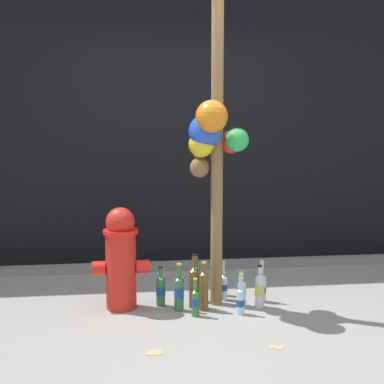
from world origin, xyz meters
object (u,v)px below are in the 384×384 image
Objects in this scene: fire_hydrant at (121,258)px; bottle_9 at (195,301)px; bottle_1 at (240,300)px; bottle_10 at (197,281)px; bottle_4 at (161,290)px; memorial_post at (214,104)px; bottle_6 at (194,286)px; bottle_3 at (204,289)px; bottle_5 at (223,286)px; bottle_11 at (241,292)px; bottle_2 at (218,278)px; bottle_0 at (179,292)px; bottle_8 at (262,287)px; bottle_7 at (260,290)px.

fire_hydrant is 0.67m from bottle_9.
bottle_10 is at bearing 128.51° from bottle_1.
bottle_4 reaches higher than bottle_1.
bottle_1 is at bearing -51.84° from memorial_post.
bottle_4 is at bearing 163.61° from bottle_6.
bottle_3 is 0.31m from bottle_5.
bottle_6 reaches higher than bottle_11.
bottle_4 is (-0.51, -0.22, -0.02)m from bottle_2.
bottle_0 is (-0.28, -0.07, -1.45)m from memorial_post.
bottle_1 is 1.07× the size of bottle_9.
bottle_8 is at bearing -9.54° from bottle_10.
bottle_0 is 1.28× the size of bottle_11.
bottle_5 is at bearing 123.83° from bottle_11.
bottle_0 is 1.16× the size of bottle_4.
bottle_6 reaches higher than bottle_3.
bottle_1 is at bearing -30.91° from bottle_6.
bottle_1 is 0.24m from bottle_7.
bottle_4 is at bearing 172.26° from bottle_11.
bottle_10 reaches higher than bottle_8.
bottle_3 is 0.23m from bottle_10.
bottle_3 is 0.16m from bottle_9.
bottle_10 reaches higher than bottle_2.
memorial_post is 1.43m from bottle_3.
bottle_0 is 0.50m from bottle_11.
memorial_post is at bearing 172.25° from bottle_11.
bottle_10 is at bearing 80.61° from bottle_9.
fire_hydrant reaches higher than bottle_3.
bottle_6 is at bearing 149.09° from bottle_1.
bottle_2 is 0.25m from bottle_10.
memorial_post is 3.76× the size of fire_hydrant.
bottle_1 is 0.97× the size of bottle_5.
bottle_0 is 0.87× the size of bottle_6.
bottle_6 is at bearing -105.26° from bottle_10.
bottle_9 is at bearing -128.15° from bottle_5.
fire_hydrant reaches higher than bottle_2.
bottle_5 reaches higher than bottle_4.
bottle_10 is (0.61, 0.10, -0.24)m from fire_hydrant.
memorial_post is at bearing -126.61° from bottle_5.
bottle_1 is (0.45, -0.15, -0.04)m from bottle_0.
bottle_7 is (0.36, -0.08, -1.45)m from memorial_post.
bottle_4 is 1.10× the size of bottle_11.
bottle_1 is at bearing -16.14° from fire_hydrant.
bottle_11 is (0.11, -0.17, -0.00)m from bottle_5.
bottle_3 is at bearing -168.95° from bottle_11.
bottle_5 is 1.10× the size of bottle_9.
bottle_3 is 1.19× the size of bottle_5.
bottle_10 is (0.04, 0.16, -0.01)m from bottle_6.
bottle_11 is (0.33, -0.17, -0.05)m from bottle_10.
bottle_2 reaches higher than bottle_11.
bottle_9 is at bearing -154.83° from bottle_11.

